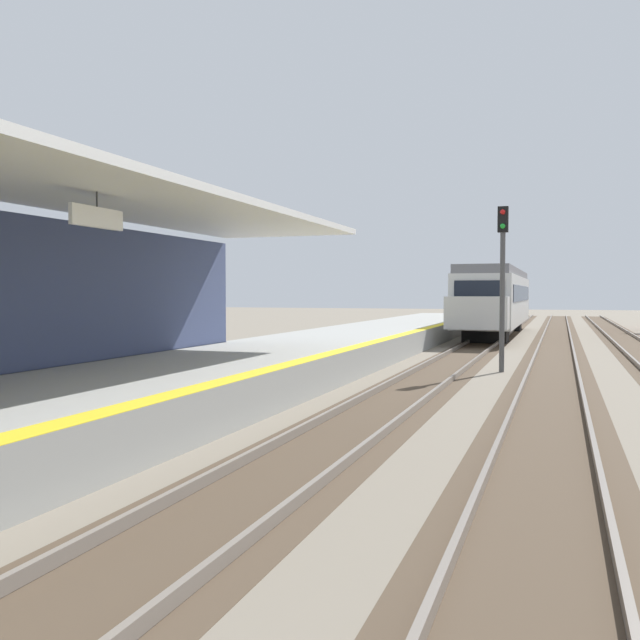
# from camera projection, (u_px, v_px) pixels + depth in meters

# --- Properties ---
(station_platform) EXTENTS (5.00, 80.00, 0.91)m
(station_platform) POSITION_uv_depth(u_px,v_px,m) (210.00, 377.00, 16.71)
(station_platform) COLOR #999993
(station_platform) RESTS_ON ground
(track_pair_nearest_platform) EXTENTS (2.34, 120.00, 0.16)m
(track_pair_nearest_platform) POSITION_uv_depth(u_px,v_px,m) (422.00, 382.00, 19.05)
(track_pair_nearest_platform) COLOR #4C3D2D
(track_pair_nearest_platform) RESTS_ON ground
(track_pair_middle) EXTENTS (2.34, 120.00, 0.16)m
(track_pair_middle) POSITION_uv_depth(u_px,v_px,m) (552.00, 387.00, 17.93)
(track_pair_middle) COLOR #4C3D2D
(track_pair_middle) RESTS_ON ground
(approaching_train) EXTENTS (2.93, 19.60, 4.76)m
(approaching_train) POSITION_uv_depth(u_px,v_px,m) (496.00, 299.00, 40.26)
(approaching_train) COLOR silver
(approaching_train) RESTS_ON ground
(rail_signal_post) EXTENTS (0.32, 0.34, 5.20)m
(rail_signal_post) POSITION_uv_depth(u_px,v_px,m) (503.00, 271.00, 21.66)
(rail_signal_post) COLOR #4C4C4C
(rail_signal_post) RESTS_ON ground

